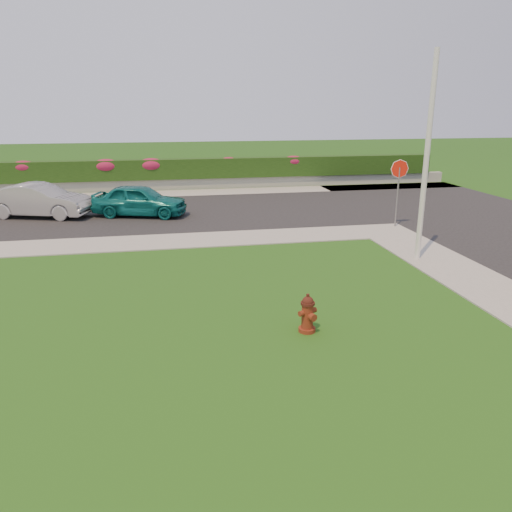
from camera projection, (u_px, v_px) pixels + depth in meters
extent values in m
plane|color=black|center=(237.00, 366.00, 9.10)|extent=(120.00, 120.00, 0.00)
cube|color=black|center=(72.00, 216.00, 21.35)|extent=(26.00, 8.00, 0.04)
cube|color=gray|center=(17.00, 249.00, 16.47)|extent=(24.00, 2.00, 0.04)
cube|color=gray|center=(384.00, 231.00, 18.82)|extent=(2.00, 2.00, 0.04)
cube|color=gray|center=(165.00, 194.00, 26.78)|extent=(34.00, 2.00, 0.04)
cube|color=gray|center=(164.00, 184.00, 28.11)|extent=(34.00, 0.40, 0.60)
cube|color=black|center=(163.00, 169.00, 27.95)|extent=(32.00, 0.90, 1.10)
cylinder|color=#4D1B0C|center=(307.00, 329.00, 10.47)|extent=(0.36, 0.36, 0.08)
cylinder|color=#4D1B0C|center=(307.00, 316.00, 10.38)|extent=(0.24, 0.24, 0.55)
cylinder|color=black|center=(308.00, 303.00, 10.30)|extent=(0.30, 0.30, 0.05)
sphere|color=black|center=(308.00, 302.00, 10.29)|extent=(0.24, 0.24, 0.24)
cylinder|color=black|center=(308.00, 296.00, 10.25)|extent=(0.07, 0.07, 0.07)
cylinder|color=#4D1B0C|center=(302.00, 313.00, 10.27)|extent=(0.14, 0.15, 0.12)
cylinder|color=#4D1B0C|center=(313.00, 310.00, 10.44)|extent=(0.14, 0.15, 0.12)
cylinder|color=#4D1B0C|center=(312.00, 317.00, 10.25)|extent=(0.20, 0.18, 0.16)
imported|color=#0C6060|center=(140.00, 200.00, 21.13)|extent=(4.23, 2.67, 1.34)
imported|color=#989A9F|center=(40.00, 200.00, 20.92)|extent=(4.49, 2.71, 1.40)
cylinder|color=silver|center=(426.00, 160.00, 14.51)|extent=(0.16, 0.16, 6.09)
cylinder|color=slate|center=(397.00, 198.00, 19.16)|extent=(0.06, 0.06, 2.32)
cylinder|color=red|center=(400.00, 169.00, 18.84)|extent=(0.67, 0.05, 0.67)
cylinder|color=white|center=(400.00, 169.00, 18.84)|extent=(0.72, 0.04, 0.72)
ellipsoid|color=#A21B55|center=(24.00, 167.00, 26.46)|extent=(1.27, 0.82, 0.64)
ellipsoid|color=#A21B55|center=(106.00, 166.00, 27.23)|extent=(1.46, 0.94, 0.73)
ellipsoid|color=#A21B55|center=(151.00, 165.00, 27.67)|extent=(1.46, 0.94, 0.73)
ellipsoid|color=#A21B55|center=(229.00, 162.00, 28.42)|extent=(1.01, 0.65, 0.51)
ellipsoid|color=#A21B55|center=(293.00, 161.00, 29.12)|extent=(1.23, 0.79, 0.61)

